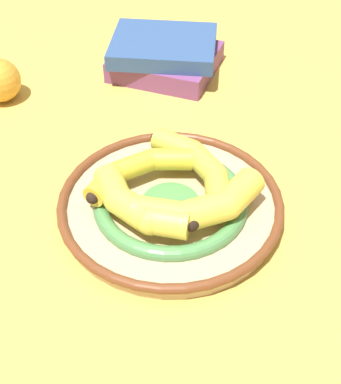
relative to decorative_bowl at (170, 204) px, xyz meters
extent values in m
plane|color=gold|center=(-0.02, 0.04, -0.02)|extent=(2.80, 2.80, 0.00)
cylinder|color=tan|center=(0.00, 0.00, -0.01)|extent=(0.29, 0.29, 0.02)
torus|color=#4C894C|center=(0.00, 0.00, 0.01)|extent=(0.21, 0.21, 0.02)
cylinder|color=#4C894C|center=(0.00, 0.00, 0.00)|extent=(0.08, 0.08, 0.00)
torus|color=brown|center=(0.00, 0.00, 0.00)|extent=(0.30, 0.30, 0.01)
cylinder|color=gold|center=(-0.05, -0.03, 0.03)|extent=(0.06, 0.07, 0.03)
cylinder|color=gold|center=(-0.01, -0.06, 0.03)|extent=(0.07, 0.05, 0.03)
cylinder|color=gold|center=(0.05, -0.07, 0.03)|extent=(0.06, 0.04, 0.03)
sphere|color=gold|center=(-0.04, -0.05, 0.03)|extent=(0.03, 0.03, 0.03)
sphere|color=gold|center=(0.02, -0.08, 0.03)|extent=(0.03, 0.03, 0.03)
cone|color=#472D19|center=(-0.07, -0.01, 0.03)|extent=(0.04, 0.04, 0.02)
sphere|color=black|center=(0.08, -0.07, 0.03)|extent=(0.02, 0.02, 0.02)
cylinder|color=yellow|center=(0.03, -0.05, 0.03)|extent=(0.06, 0.06, 0.03)
cylinder|color=yellow|center=(0.06, 0.00, 0.03)|extent=(0.05, 0.06, 0.03)
cylinder|color=yellow|center=(0.07, 0.05, 0.03)|extent=(0.04, 0.06, 0.03)
sphere|color=yellow|center=(0.05, -0.03, 0.03)|extent=(0.03, 0.03, 0.03)
sphere|color=yellow|center=(0.07, 0.02, 0.03)|extent=(0.03, 0.03, 0.03)
cone|color=#472D19|center=(0.01, -0.06, 0.03)|extent=(0.04, 0.03, 0.02)
sphere|color=black|center=(0.07, 0.08, 0.03)|extent=(0.02, 0.02, 0.02)
cylinder|color=yellow|center=(0.06, 0.05, 0.03)|extent=(0.06, 0.06, 0.04)
cylinder|color=yellow|center=(0.01, 0.06, 0.03)|extent=(0.05, 0.04, 0.04)
cylinder|color=yellow|center=(-0.04, 0.05, 0.03)|extent=(0.06, 0.06, 0.04)
sphere|color=yellow|center=(0.03, 0.06, 0.03)|extent=(0.04, 0.04, 0.04)
sphere|color=yellow|center=(-0.02, 0.07, 0.03)|extent=(0.04, 0.04, 0.04)
cone|color=#472D19|center=(0.08, 0.04, 0.03)|extent=(0.04, 0.04, 0.03)
sphere|color=black|center=(-0.06, 0.04, 0.03)|extent=(0.02, 0.02, 0.02)
cylinder|color=yellow|center=(-0.02, 0.05, 0.04)|extent=(0.07, 0.06, 0.04)
cylinder|color=yellow|center=(-0.06, 0.01, 0.04)|extent=(0.06, 0.07, 0.04)
cylinder|color=yellow|center=(-0.08, -0.04, 0.04)|extent=(0.04, 0.06, 0.04)
sphere|color=yellow|center=(-0.05, 0.04, 0.04)|extent=(0.04, 0.04, 0.04)
sphere|color=yellow|center=(-0.08, -0.01, 0.04)|extent=(0.04, 0.04, 0.04)
cone|color=#472D19|center=(0.01, 0.07, 0.04)|extent=(0.04, 0.04, 0.03)
sphere|color=black|center=(-0.08, -0.07, 0.04)|extent=(0.02, 0.02, 0.02)
cube|color=#753D70|center=(0.24, -0.29, 0.00)|extent=(0.22, 0.21, 0.04)
cube|color=white|center=(0.24, -0.29, 0.00)|extent=(0.21, 0.19, 0.03)
cube|color=#2D4C84|center=(0.24, -0.29, 0.03)|extent=(0.24, 0.23, 0.03)
cube|color=white|center=(0.25, -0.28, 0.03)|extent=(0.23, 0.21, 0.02)
camera|label=1|loc=(-0.32, 0.40, 0.50)|focal=50.00mm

